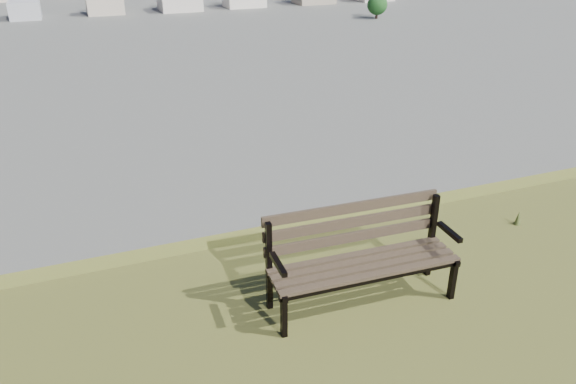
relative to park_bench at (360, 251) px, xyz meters
name	(u,v)px	position (x,y,z in m)	size (l,w,h in m)	color
park_bench	(360,251)	(0.00, 0.00, 0.00)	(1.84, 0.65, 0.95)	#443627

